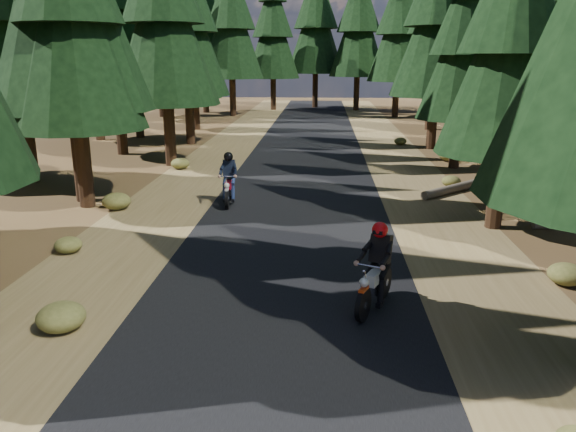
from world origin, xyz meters
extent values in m
plane|color=#442F18|center=(0.00, 0.00, 0.00)|extent=(120.00, 120.00, 0.00)
cube|color=black|center=(0.00, 5.00, 0.01)|extent=(6.00, 100.00, 0.01)
cube|color=brown|center=(-4.60, 5.00, 0.00)|extent=(3.20, 100.00, 0.01)
cube|color=brown|center=(4.60, 5.00, 0.00)|extent=(3.20, 100.00, 0.01)
cylinder|color=black|center=(-7.26, 6.17, 2.67)|extent=(0.51, 0.51, 5.34)
cone|color=black|center=(-7.26, 6.17, 6.01)|extent=(4.54, 4.54, 6.68)
cylinder|color=black|center=(6.06, 4.48, 2.26)|extent=(0.48, 0.48, 4.52)
cone|color=black|center=(6.06, 4.48, 5.08)|extent=(3.84, 3.84, 5.65)
cylinder|color=black|center=(-7.70, 6.96, 3.21)|extent=(0.56, 0.56, 6.43)
cylinder|color=black|center=(8.28, 7.39, 2.92)|extent=(0.53, 0.53, 5.84)
cone|color=black|center=(8.28, 7.39, 6.57)|extent=(4.96, 4.96, 7.30)
cylinder|color=black|center=(-11.13, 9.93, 2.78)|extent=(0.52, 0.52, 5.56)
cone|color=black|center=(-11.13, 9.93, 6.26)|extent=(4.73, 4.73, 6.95)
cylinder|color=black|center=(-6.35, 13.89, 2.86)|extent=(0.53, 0.53, 5.72)
cone|color=black|center=(-6.35, 13.89, 6.43)|extent=(4.86, 4.86, 7.15)
cylinder|color=black|center=(6.98, 14.07, 2.25)|extent=(0.48, 0.48, 4.51)
cone|color=black|center=(6.98, 14.07, 5.07)|extent=(3.83, 3.83, 5.64)
cone|color=black|center=(6.98, 14.07, 7.10)|extent=(2.93, 2.93, 4.06)
cylinder|color=black|center=(-9.76, 16.85, 3.18)|extent=(0.55, 0.55, 6.37)
cone|color=black|center=(-9.76, 16.85, 7.16)|extent=(5.41, 5.41, 7.96)
cylinder|color=black|center=(10.48, 16.81, 3.24)|extent=(0.56, 0.56, 6.47)
cone|color=black|center=(10.48, 16.81, 7.28)|extent=(5.50, 5.50, 8.09)
cylinder|color=black|center=(-7.00, 20.76, 2.82)|extent=(0.53, 0.53, 5.64)
cone|color=black|center=(-7.00, 20.76, 6.34)|extent=(4.79, 4.79, 7.05)
cylinder|color=black|center=(6.93, 19.74, 2.91)|extent=(0.53, 0.53, 5.83)
cone|color=black|center=(6.93, 19.74, 6.56)|extent=(4.95, 4.95, 7.29)
cylinder|color=black|center=(-10.86, 23.22, 2.72)|extent=(0.52, 0.52, 5.45)
cone|color=black|center=(-10.86, 23.22, 6.13)|extent=(4.63, 4.63, 6.81)
cylinder|color=black|center=(11.52, 24.15, 2.31)|extent=(0.48, 0.48, 4.61)
cone|color=black|center=(11.52, 24.15, 5.19)|extent=(3.92, 3.92, 5.77)
cone|color=black|center=(11.52, 24.15, 7.27)|extent=(3.00, 3.00, 4.15)
cylinder|color=black|center=(-8.12, 27.46, 2.21)|extent=(0.48, 0.48, 4.42)
cone|color=black|center=(-8.12, 27.46, 4.97)|extent=(3.76, 3.76, 5.52)
cone|color=black|center=(-8.12, 27.46, 6.96)|extent=(2.87, 2.87, 3.98)
cylinder|color=black|center=(8.34, 28.41, 2.88)|extent=(0.53, 0.53, 5.76)
cone|color=black|center=(8.34, 28.41, 6.48)|extent=(4.90, 4.90, 7.21)
cylinder|color=black|center=(-11.79, 32.77, 2.37)|extent=(0.49, 0.49, 4.75)
cone|color=black|center=(-11.79, 32.77, 5.34)|extent=(4.04, 4.04, 5.93)
cone|color=black|center=(-11.79, 32.77, 7.48)|extent=(3.09, 3.09, 4.27)
cylinder|color=black|center=(13.03, 32.09, 2.83)|extent=(0.53, 0.53, 5.66)
cone|color=black|center=(13.03, 32.09, 6.37)|extent=(4.81, 4.81, 7.07)
cone|color=black|center=(13.03, 32.09, 8.91)|extent=(3.68, 3.68, 5.09)
cylinder|color=black|center=(-13.00, 22.00, 3.20)|extent=(0.56, 0.56, 6.40)
cone|color=black|center=(-13.00, 22.00, 7.20)|extent=(5.44, 5.44, 8.00)
cylinder|color=black|center=(13.00, 26.00, 3.00)|extent=(0.54, 0.54, 6.00)
cone|color=black|center=(13.00, 26.00, 6.75)|extent=(5.10, 5.10, 7.50)
cylinder|color=black|center=(-7.00, 37.00, 3.20)|extent=(0.56, 0.56, 6.40)
cone|color=black|center=(-7.00, 37.00, 7.20)|extent=(5.44, 5.44, 8.00)
cylinder|color=black|center=(7.00, 37.00, 3.00)|extent=(0.54, 0.54, 6.00)
cone|color=black|center=(7.00, 37.00, 6.75)|extent=(5.10, 5.10, 7.50)
cone|color=black|center=(7.00, 37.00, 9.45)|extent=(3.90, 3.90, 5.40)
cylinder|color=black|center=(-10.00, 40.00, 3.40)|extent=(0.57, 0.57, 6.80)
cone|color=black|center=(-10.00, 40.00, 7.65)|extent=(5.78, 5.78, 8.50)
cylinder|color=black|center=(10.00, 40.00, 3.20)|extent=(0.56, 0.56, 6.40)
cone|color=black|center=(10.00, 40.00, 7.20)|extent=(5.44, 5.44, 8.00)
cylinder|color=black|center=(-4.00, 43.00, 3.00)|extent=(0.54, 0.54, 6.00)
cone|color=black|center=(-4.00, 43.00, 6.75)|extent=(5.10, 5.10, 7.50)
cone|color=black|center=(-4.00, 43.00, 9.45)|extent=(3.90, 3.90, 5.40)
cylinder|color=black|center=(4.00, 43.00, 3.20)|extent=(0.56, 0.56, 6.40)
cone|color=black|center=(4.00, 43.00, 7.20)|extent=(5.44, 5.44, 8.00)
cylinder|color=black|center=(0.00, 46.00, 3.40)|extent=(0.57, 0.57, 6.80)
cone|color=black|center=(0.00, 46.00, 7.65)|extent=(5.78, 5.78, 8.50)
cylinder|color=black|center=(-13.00, 36.00, 2.80)|extent=(0.52, 0.52, 5.60)
cone|color=black|center=(-13.00, 36.00, 6.30)|extent=(4.76, 4.76, 7.00)
cone|color=black|center=(-13.00, 36.00, 8.82)|extent=(3.64, 3.64, 5.04)
cylinder|color=black|center=(13.00, 36.00, 3.00)|extent=(0.54, 0.54, 6.00)
cone|color=black|center=(13.00, 36.00, 6.75)|extent=(5.10, 5.10, 7.50)
cylinder|color=#4C4233|center=(6.67, 9.79, 0.16)|extent=(4.47, 4.30, 0.32)
ellipsoid|color=#474C1E|center=(5.99, 10.03, 0.22)|extent=(0.75, 0.75, 0.45)
ellipsoid|color=#474C1E|center=(7.18, 15.78, 0.35)|extent=(1.18, 1.18, 0.71)
ellipsoid|color=#474C1E|center=(-6.10, 5.82, 0.29)|extent=(0.95, 0.95, 0.57)
ellipsoid|color=#474C1E|center=(5.41, 21.03, 0.22)|extent=(0.72, 0.72, 0.43)
ellipsoid|color=#474C1E|center=(-4.03, -2.81, 0.27)|extent=(0.91, 0.91, 0.54)
ellipsoid|color=#474C1E|center=(6.43, 0.06, 0.25)|extent=(0.83, 0.83, 0.50)
ellipsoid|color=#474C1E|center=(-5.70, 12.98, 0.25)|extent=(0.84, 0.84, 0.50)
ellipsoid|color=#474C1E|center=(-5.82, 1.45, 0.21)|extent=(0.71, 0.71, 0.43)
ellipsoid|color=#474C1E|center=(7.17, 7.07, 0.29)|extent=(0.97, 0.97, 0.58)
cube|color=black|center=(1.96, -1.50, 1.23)|extent=(0.47, 0.39, 0.59)
sphere|color=#C2070C|center=(1.96, -1.50, 1.66)|extent=(0.43, 0.43, 0.33)
cube|color=black|center=(-2.40, 6.74, 1.23)|extent=(0.42, 0.28, 0.59)
sphere|color=black|center=(-2.40, 6.74, 1.66)|extent=(0.35, 0.35, 0.33)
camera|label=1|loc=(0.85, -12.19, 5.01)|focal=35.00mm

